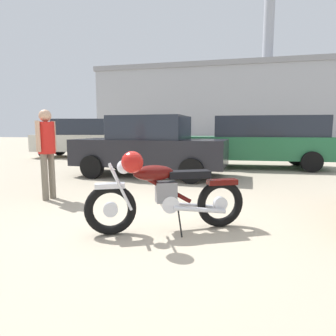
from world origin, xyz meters
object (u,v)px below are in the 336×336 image
Objects in this scene: blue_hatchback_right at (261,140)px; silver_sedan_mid at (150,146)px; vintage_motorcycle at (164,194)px; red_hatchback_near at (79,138)px; bystander at (47,145)px.

blue_hatchback_right is 4.08m from silver_sedan_mid.
red_hatchback_near is (-5.95, 9.24, 0.43)m from vintage_motorcycle.
red_hatchback_near is 0.95× the size of silver_sedan_mid.
silver_sedan_mid reaches higher than vintage_motorcycle.
blue_hatchback_right is at bearing 153.19° from red_hatchback_near.
red_hatchback_near is 0.87× the size of blue_hatchback_right.
blue_hatchback_right is at bearing 61.73° from bystander.
vintage_motorcycle is at bearing -68.44° from silver_sedan_mid.
bystander is (-2.46, 1.31, 0.53)m from vintage_motorcycle.
red_hatchback_near reaches higher than bystander.
vintage_motorcycle is 2.83m from bystander.
red_hatchback_near is at bearing 139.33° from silver_sedan_mid.
red_hatchback_near is at bearing -79.52° from vintage_motorcycle.
red_hatchback_near is at bearing -17.51° from blue_hatchback_right.
blue_hatchback_right reaches higher than bystander.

